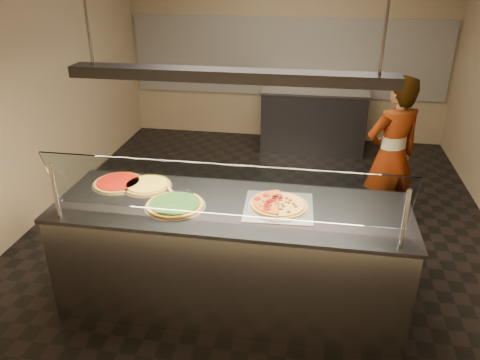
% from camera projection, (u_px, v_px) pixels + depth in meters
% --- Properties ---
extents(ground, '(5.00, 6.00, 0.02)m').
position_uv_depth(ground, '(261.00, 228.00, 5.17)').
color(ground, black).
rests_on(ground, ground).
extents(wall_back, '(5.00, 0.02, 3.00)m').
position_uv_depth(wall_back, '(288.00, 44.00, 7.21)').
color(wall_back, '#94815F').
rests_on(wall_back, ground).
extents(wall_front, '(5.00, 0.02, 3.00)m').
position_uv_depth(wall_front, '(173.00, 288.00, 1.84)').
color(wall_front, '#94815F').
rests_on(wall_front, ground).
extents(wall_left, '(0.02, 6.00, 3.00)m').
position_uv_depth(wall_left, '(27.00, 83.00, 4.90)').
color(wall_left, '#94815F').
rests_on(wall_left, ground).
extents(tile_band, '(4.90, 0.02, 1.20)m').
position_uv_depth(tile_band, '(287.00, 57.00, 7.27)').
color(tile_band, silver).
rests_on(tile_band, wall_back).
extents(serving_counter, '(2.79, 0.94, 0.93)m').
position_uv_depth(serving_counter, '(231.00, 255.00, 3.86)').
color(serving_counter, '#B7B7BC').
rests_on(serving_counter, ground).
extents(sneeze_guard, '(2.55, 0.18, 0.54)m').
position_uv_depth(sneeze_guard, '(221.00, 191.00, 3.23)').
color(sneeze_guard, '#B7B7BC').
rests_on(sneeze_guard, serving_counter).
extents(perforated_tray, '(0.56, 0.56, 0.01)m').
position_uv_depth(perforated_tray, '(279.00, 206.00, 3.63)').
color(perforated_tray, silver).
rests_on(perforated_tray, serving_counter).
extents(half_pizza_pepperoni, '(0.25, 0.45, 0.05)m').
position_uv_depth(half_pizza_pepperoni, '(265.00, 202.00, 3.64)').
color(half_pizza_pepperoni, olive).
rests_on(half_pizza_pepperoni, perforated_tray).
extents(half_pizza_sausage, '(0.24, 0.45, 0.04)m').
position_uv_depth(half_pizza_sausage, '(292.00, 205.00, 3.61)').
color(half_pizza_sausage, olive).
rests_on(half_pizza_sausage, perforated_tray).
extents(pizza_spinach, '(0.48, 0.48, 0.03)m').
position_uv_depth(pizza_spinach, '(175.00, 204.00, 3.64)').
color(pizza_spinach, silver).
rests_on(pizza_spinach, serving_counter).
extents(pizza_cheese, '(0.43, 0.43, 0.03)m').
position_uv_depth(pizza_cheese, '(147.00, 185.00, 3.96)').
color(pizza_cheese, silver).
rests_on(pizza_cheese, serving_counter).
extents(pizza_tomato, '(0.44, 0.44, 0.03)m').
position_uv_depth(pizza_tomato, '(119.00, 182.00, 4.01)').
color(pizza_tomato, silver).
rests_on(pizza_tomato, serving_counter).
extents(pizza_spatula, '(0.27, 0.19, 0.02)m').
position_uv_depth(pizza_spatula, '(176.00, 190.00, 3.84)').
color(pizza_spatula, '#B7B7BC').
rests_on(pizza_spatula, pizza_spinach).
extents(prep_table, '(1.58, 0.74, 0.93)m').
position_uv_depth(prep_table, '(313.00, 119.00, 7.17)').
color(prep_table, '#37373C').
rests_on(prep_table, ground).
extents(worker, '(0.73, 0.64, 1.68)m').
position_uv_depth(worker, '(391.00, 156.00, 4.82)').
color(worker, '#3A373E').
rests_on(worker, ground).
extents(heat_lamp_housing, '(2.30, 0.18, 0.08)m').
position_uv_depth(heat_lamp_housing, '(230.00, 75.00, 3.23)').
color(heat_lamp_housing, '#37373C').
rests_on(heat_lamp_housing, ceiling).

